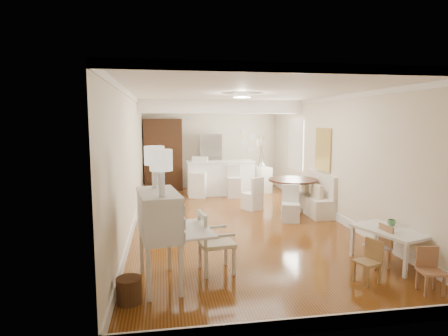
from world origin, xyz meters
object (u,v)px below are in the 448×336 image
object	(u,v)px
kids_table	(389,246)
kids_chair_c	(431,271)
secretary_bureau	(159,238)
dining_table	(292,195)
wicker_basket	(129,290)
breakfast_counter	(220,178)
sideboard	(261,179)
gustavian_armchair	(216,242)
fridge	(221,161)
kids_chair_b	(378,246)
kids_chair_a	(367,261)
pantry_cabinet	(163,155)
slip_chair_near	(291,204)
slip_chair_far	(252,193)
bar_stool_right	(234,182)
bar_stool_left	(199,177)

from	to	relation	value
kids_table	kids_chair_c	bearing A→B (deg)	-94.25
secretary_bureau	dining_table	bearing A→B (deg)	40.59
wicker_basket	dining_table	distance (m)	5.53
secretary_bureau	breakfast_counter	size ratio (longest dim) A/B	0.63
wicker_basket	sideboard	bearing A→B (deg)	62.99
gustavian_armchair	fridge	world-z (taller)	fridge
kids_chair_b	wicker_basket	bearing A→B (deg)	-86.10
dining_table	breakfast_counter	size ratio (longest dim) A/B	0.58
kids_chair_a	kids_chair_c	xyz separation A→B (m)	(0.65, -0.43, -0.01)
secretary_bureau	pantry_cabinet	xyz separation A→B (m)	(0.07, 7.19, 0.50)
wicker_basket	kids_chair_b	xyz separation A→B (m)	(3.69, 0.57, 0.17)
secretary_bureau	sideboard	bearing A→B (deg)	55.48
breakfast_counter	slip_chair_near	bearing A→B (deg)	-71.60
slip_chair_far	secretary_bureau	bearing A→B (deg)	28.26
slip_chair_far	fridge	size ratio (longest dim) A/B	0.47
sideboard	fridge	bearing A→B (deg)	135.77
secretary_bureau	slip_chair_far	distance (m)	4.68
slip_chair_near	breakfast_counter	xyz separation A→B (m)	(-1.09, 3.29, 0.11)
pantry_cabinet	fridge	distance (m)	1.92
wicker_basket	slip_chair_far	bearing A→B (deg)	59.65
bar_stool_right	pantry_cabinet	world-z (taller)	pantry_cabinet
gustavian_armchair	pantry_cabinet	size ratio (longest dim) A/B	0.40
kids_chair_b	bar_stool_right	world-z (taller)	bar_stool_right
dining_table	slip_chair_far	bearing A→B (deg)	158.89
kids_chair_b	kids_chair_c	distance (m)	0.96
kids_chair_b	kids_table	bearing A→B (deg)	105.39
slip_chair_near	sideboard	world-z (taller)	slip_chair_near
bar_stool_right	dining_table	bearing A→B (deg)	-53.31
bar_stool_left	pantry_cabinet	size ratio (longest dim) A/B	0.51
bar_stool_left	kids_table	bearing A→B (deg)	-46.77
bar_stool_right	breakfast_counter	bearing A→B (deg)	129.54
pantry_cabinet	gustavian_armchair	bearing A→B (deg)	-83.73
bar_stool_left	slip_chair_near	bearing A→B (deg)	-39.87
kids_chair_a	fridge	bearing A→B (deg)	167.57
secretary_bureau	dining_table	world-z (taller)	secretary_bureau
dining_table	fridge	xyz separation A→B (m)	(-1.25, 3.45, 0.49)
wicker_basket	dining_table	xyz separation A→B (m)	(3.60, 4.19, 0.25)
kids_chair_c	slip_chair_near	size ratio (longest dim) A/B	0.74
dining_table	slip_chair_far	world-z (taller)	slip_chair_far
kids_chair_c	fridge	xyz separation A→B (m)	(-1.52, 8.01, 0.60)
breakfast_counter	pantry_cabinet	bearing A→B (deg)	147.57
secretary_bureau	wicker_basket	size ratio (longest dim) A/B	4.12
slip_chair_far	bar_stool_right	world-z (taller)	bar_stool_right
kids_table	bar_stool_left	distance (m)	6.16
gustavian_armchair	kids_chair_c	bearing A→B (deg)	-120.61
kids_chair_b	secretary_bureau	bearing A→B (deg)	-93.19
kids_chair_b	sideboard	world-z (taller)	sideboard
kids_chair_b	bar_stool_left	xyz separation A→B (m)	(-2.23, 5.72, 0.26)
kids_chair_c	kids_table	bearing A→B (deg)	96.07
gustavian_armchair	dining_table	bearing A→B (deg)	-42.36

